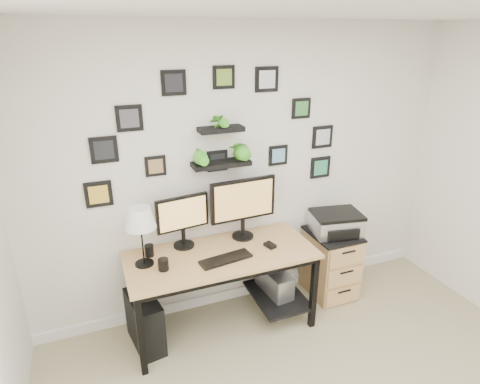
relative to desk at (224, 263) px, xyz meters
name	(u,v)px	position (x,y,z in m)	size (l,w,h in m)	color
room	(249,289)	(0.37, 0.32, -0.58)	(4.00, 4.00, 4.00)	tan
desk	(224,263)	(0.00, 0.00, 0.00)	(1.60, 0.70, 0.75)	tan
monitor_left	(183,218)	(-0.30, 0.20, 0.40)	(0.46, 0.20, 0.47)	black
monitor_right	(243,204)	(0.24, 0.16, 0.46)	(0.61, 0.20, 0.56)	black
keyboard	(226,259)	(-0.04, -0.15, 0.13)	(0.44, 0.14, 0.02)	black
mouse	(270,245)	(0.40, -0.08, 0.14)	(0.07, 0.10, 0.03)	black
table_lamp	(140,219)	(-0.67, 0.03, 0.52)	(0.24, 0.24, 0.50)	black
mug	(163,264)	(-0.54, -0.11, 0.17)	(0.08, 0.08, 0.09)	black
pen_cup	(149,251)	(-0.60, 0.15, 0.17)	(0.08, 0.08, 0.10)	black
pc_tower_black	(145,322)	(-0.72, -0.02, -0.39)	(0.21, 0.46, 0.46)	black
pc_tower_grey	(274,289)	(0.51, 0.02, -0.42)	(0.23, 0.44, 0.42)	gray
file_cabinet	(330,263)	(1.15, 0.06, -0.29)	(0.43, 0.53, 0.67)	tan
printer	(336,223)	(1.18, 0.07, 0.15)	(0.51, 0.44, 0.21)	silver
wall_decor	(222,139)	(0.09, 0.27, 1.03)	(2.26, 0.18, 1.08)	black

